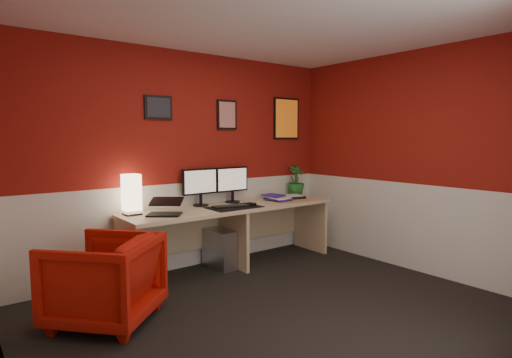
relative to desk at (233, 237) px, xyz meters
The scene contains 26 objects.
ground 1.51m from the desk, 106.44° to the right, with size 4.00×3.50×0.01m, color black.
ceiling 2.59m from the desk, 106.44° to the right, with size 4.00×3.50×0.01m, color white.
wall_back 1.04m from the desk, 140.24° to the left, with size 4.00×0.01×2.50m, color maroon.
wall_left 2.93m from the desk, 149.81° to the right, with size 0.01×3.50×2.50m, color maroon.
wall_right 2.30m from the desk, 41.55° to the right, with size 0.01×3.50×2.50m, color maroon.
wainscot_back 0.55m from the desk, 140.65° to the left, with size 4.00×0.01×1.00m, color silver.
wainscot_left 2.79m from the desk, 149.76° to the right, with size 0.01×3.50×1.00m, color silver.
wainscot_right 2.12m from the desk, 41.64° to the right, with size 0.01×3.50×1.00m, color silver.
desk is the anchor object (origin of this frame).
shoji_lamp 1.28m from the desk, behind, with size 0.16×0.16×0.40m, color #FFE5B2.
laptop 1.01m from the desk, behind, with size 0.33×0.23×0.22m, color black.
monitor_left 0.75m from the desk, 142.28° to the left, with size 0.45×0.06×0.58m, color black.
monitor_right 0.71m from the desk, 56.34° to the left, with size 0.45×0.06×0.58m, color black.
desk_mat 0.38m from the desk, 117.13° to the right, with size 0.60×0.38×0.01m, color black.
keyboard 0.39m from the desk, 135.93° to the right, with size 0.42×0.14×0.02m, color black.
mouse 0.44m from the desk, 35.27° to the right, with size 0.06×0.10×0.03m, color black.
book_bottom 0.69m from the desk, ahead, with size 0.24×0.32×0.03m, color #37229C.
book_middle 0.69m from the desk, ahead, with size 0.22×0.29×0.02m, color silver.
book_top 0.70m from the desk, ahead, with size 0.19×0.26×0.02m, color #37229C.
zen_tray 1.01m from the desk, ahead, with size 0.35×0.25×0.03m, color black.
potted_plant 1.32m from the desk, ahead, with size 0.23×0.23×0.42m, color #19591E.
pc_tower 0.22m from the desk, 147.84° to the left, with size 0.20×0.45×0.45m, color #99999E.
armchair 1.76m from the desk, 161.41° to the right, with size 0.77×0.79×0.72m, color red.
art_left 1.70m from the desk, 156.32° to the left, with size 0.32×0.02×0.26m, color black.
art_center 1.48m from the desk, 66.55° to the left, with size 0.28×0.02×0.36m, color red.
art_right 1.83m from the desk, 16.45° to the left, with size 0.44×0.02×0.56m, color orange.
Camera 1 is at (-2.29, -2.53, 1.53)m, focal length 29.07 mm.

